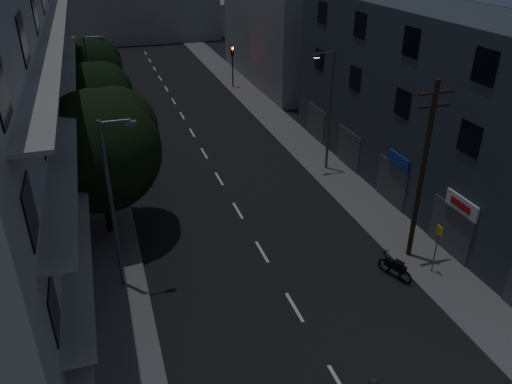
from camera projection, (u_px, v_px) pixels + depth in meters
ground at (203, 151)px, 37.59m from camera, size 160.00×160.00×0.00m
sidewalk_left at (100, 163)px, 35.50m from camera, size 3.00×90.00×0.15m
sidewalk_right at (295, 139)px, 39.60m from camera, size 3.00×90.00×0.15m
lane_markings at (187, 124)px, 42.84m from camera, size 0.15×60.50×0.01m
building_right at (441, 109)px, 29.04m from camera, size 6.19×28.00×11.00m
building_far_left at (31, 6)px, 49.94m from camera, size 6.00×20.00×16.00m
building_far_right at (277, 19)px, 52.15m from camera, size 6.00×20.00×13.00m
building_far_end at (134, 5)px, 73.14m from camera, size 24.00×8.00×10.00m
tree_near at (100, 146)px, 25.24m from camera, size 6.36×6.36×7.84m
tree_mid at (93, 101)px, 33.68m from camera, size 5.66×5.66×6.96m
tree_far at (90, 69)px, 42.04m from camera, size 5.49×5.49×6.79m
traffic_signal_far_right at (232, 58)px, 51.13m from camera, size 0.28×0.37×4.10m
traffic_signal_far_left at (101, 73)px, 45.89m from camera, size 0.28×0.37×4.10m
street_lamp_left_near at (114, 199)px, 21.20m from camera, size 1.51×0.25×8.00m
street_lamp_right at (329, 106)px, 32.49m from camera, size 1.51×0.25×8.00m
street_lamp_left_far at (93, 86)px, 36.77m from camera, size 1.51×0.25×8.00m
utility_pole at (423, 170)px, 23.16m from camera, size 1.80×0.24×9.00m
bus_stop_sign at (437, 241)px, 23.29m from camera, size 0.06×0.35×2.52m
motorcycle at (395, 268)px, 23.73m from camera, size 0.90×1.84×1.24m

